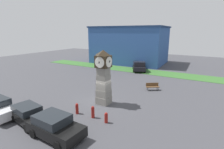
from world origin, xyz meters
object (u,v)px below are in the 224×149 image
Objects in this scene: bollard_near_tower at (106,118)px; car_by_building at (55,126)px; clock_tower at (103,77)px; pickup_truck at (139,66)px; car_near_tower at (29,114)px; bench at (152,86)px; bollard_mid_row at (93,112)px; bollard_far_row at (77,108)px.

bollard_near_tower is 0.21× the size of car_by_building.
clock_tower reaches higher than pickup_truck.
bollard_near_tower is at bearing 30.22° from car_near_tower.
bench is (2.94, 6.64, -2.29)m from clock_tower.
bollard_mid_row is (0.85, -2.99, -2.29)m from clock_tower.
pickup_truck is at bearing 89.12° from car_near_tower.
bollard_near_tower is (2.28, -3.14, -2.37)m from clock_tower.
bollard_far_row is 0.61× the size of bench.
bollard_mid_row is at bearing -102.21° from bench.
bollard_mid_row is 0.20× the size of pickup_truck.
car_near_tower is at bearing -116.17° from clock_tower.
clock_tower is at bearing 75.27° from bollard_far_row.
bollard_near_tower is 3.98m from car_by_building.
car_near_tower reaches higher than bollard_far_row.
car_near_tower is at bearing -140.25° from bollard_mid_row.
bench is at bearing -59.43° from pickup_truck.
bollard_mid_row is 1.67m from bollard_far_row.
bollard_mid_row reaches higher than bollard_far_row.
bollard_near_tower is at bearing -75.51° from pickup_truck.
bollard_far_row is at bearing -84.34° from pickup_truck.
clock_tower is at bearing -113.86° from bench.
clock_tower is 3.96m from bollard_far_row.
bench is at bearing 78.56° from car_by_building.
clock_tower is at bearing 105.89° from bollard_mid_row.
bollard_mid_row is at bearing 80.65° from car_by_building.
bollard_near_tower is 1.43m from bollard_mid_row.
bollard_near_tower is at bearing -5.95° from bollard_mid_row.
car_near_tower is 22.49m from pickup_truck.
car_by_building is at bearing -120.47° from bollard_near_tower.
car_near_tower is 1.00× the size of car_by_building.
car_by_building is 2.58× the size of bench.
car_by_building reaches higher than bollard_mid_row.
bench is at bearing 65.01° from car_near_tower.
bollard_near_tower is 0.21× the size of car_near_tower.
bollard_far_row is at bearing 107.34° from car_by_building.
pickup_truck reaches higher than car_by_building.
car_by_building reaches higher than bollard_far_row.
bench is (3.75, 9.74, 0.03)m from bollard_far_row.
bench is at bearing 68.93° from bollard_far_row.
pickup_truck is at bearing 99.55° from clock_tower.
pickup_truck is (-2.99, 22.79, 0.12)m from car_by_building.
bollard_mid_row is at bearing -79.44° from pickup_truck.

